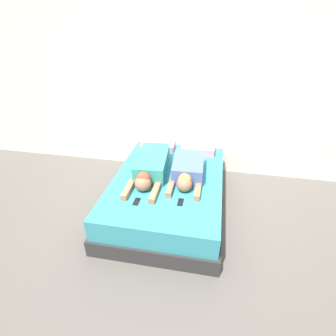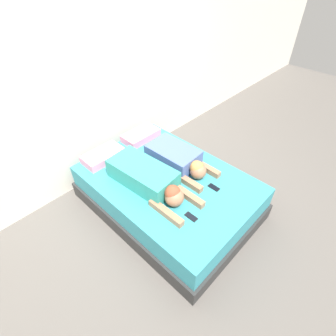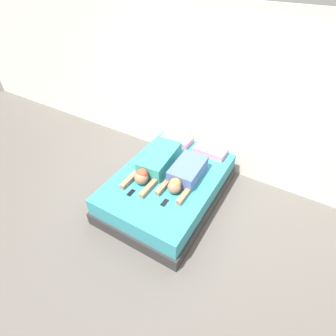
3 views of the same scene
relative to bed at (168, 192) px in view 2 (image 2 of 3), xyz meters
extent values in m
plane|color=#5B5651|center=(0.00, 0.00, -0.24)|extent=(12.00, 12.00, 0.00)
cube|color=silver|center=(0.00, 1.18, 1.06)|extent=(12.00, 0.06, 2.60)
cube|color=#2D2D2D|center=(0.00, 0.00, -0.13)|extent=(1.46, 2.05, 0.21)
cube|color=teal|center=(0.00, 0.00, 0.11)|extent=(1.40, 1.99, 0.28)
cube|color=pink|center=(-0.32, 0.83, 0.30)|extent=(0.51, 0.28, 0.10)
cube|color=pink|center=(0.32, 0.83, 0.30)|extent=(0.51, 0.28, 0.10)
cube|color=teal|center=(-0.24, 0.16, 0.36)|extent=(0.45, 0.82, 0.23)
sphere|color=#A37051|center=(-0.24, -0.33, 0.35)|extent=(0.20, 0.20, 0.20)
sphere|color=#99472D|center=(-0.24, -0.30, 0.39)|extent=(0.17, 0.17, 0.17)
cube|color=#A37051|center=(-0.41, -0.36, 0.28)|extent=(0.07, 0.43, 0.07)
cube|color=#A37051|center=(-0.08, -0.36, 0.28)|extent=(0.07, 0.43, 0.07)
cube|color=#4C66A5|center=(0.25, 0.15, 0.36)|extent=(0.41, 0.63, 0.22)
sphere|color=#A37051|center=(0.25, -0.24, 0.34)|extent=(0.19, 0.19, 0.19)
sphere|color=#D18C47|center=(0.25, -0.22, 0.38)|extent=(0.16, 0.16, 0.16)
cube|color=#A37051|center=(0.08, -0.26, 0.28)|extent=(0.07, 0.34, 0.07)
cube|color=#A37051|center=(0.41, -0.26, 0.28)|extent=(0.07, 0.34, 0.07)
cube|color=black|center=(-0.26, -0.57, 0.25)|extent=(0.06, 0.13, 0.01)
cube|color=black|center=(-0.26, -0.57, 0.26)|extent=(0.05, 0.11, 0.00)
cube|color=black|center=(0.24, -0.48, 0.25)|extent=(0.06, 0.13, 0.01)
cube|color=black|center=(0.24, -0.48, 0.26)|extent=(0.05, 0.11, 0.00)
camera|label=1|loc=(0.54, -2.84, 2.10)|focal=28.00mm
camera|label=2|loc=(-1.61, -1.55, 2.34)|focal=28.00mm
camera|label=3|loc=(1.48, -2.47, 2.86)|focal=28.00mm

